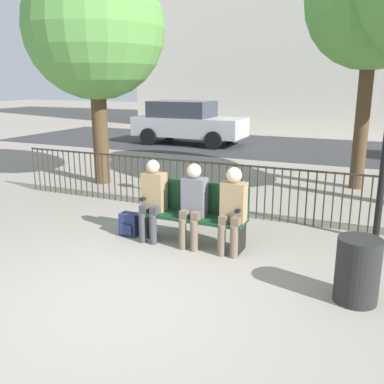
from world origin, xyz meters
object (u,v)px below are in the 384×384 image
Objects in this scene: tree_2 at (374,1)px; parked_car_0 at (187,122)px; backpack at (130,225)px; park_bench at (194,211)px; seated_person_2 at (233,206)px; trash_bin at (357,270)px; seated_person_1 at (193,201)px; tree_1 at (95,30)px; seated_person_0 at (153,196)px.

tree_2 is 1.27× the size of parked_car_0.
parked_car_0 is at bearing 109.42° from backpack.
tree_2 reaches higher than parked_car_0.
seated_person_2 is (0.63, -0.13, 0.20)m from park_bench.
backpack is 3.46m from trash_bin.
seated_person_1 is 2.43m from trash_bin.
seated_person_0 is at bearing -43.77° from tree_1.
parked_car_0 is (-5.03, 9.50, 0.16)m from seated_person_2.
seated_person_2 is at bearing 155.62° from trash_bin.
backpack is at bearing -48.23° from tree_1.
tree_1 is 5.88m from tree_2.
trash_bin is at bearing -18.55° from seated_person_1.
seated_person_2 is at bearing -105.98° from tree_2.
seated_person_2 is at bearing -0.02° from seated_person_1.
tree_2 is at bearing -36.85° from parked_car_0.
seated_person_2 is (0.59, -0.00, 0.00)m from seated_person_1.
seated_person_0 is 0.25× the size of tree_1.
trash_bin is (3.37, -0.77, 0.19)m from backpack.
seated_person_1 is 0.24× the size of tree_1.
tree_2 reaches higher than seated_person_1.
tree_2 reaches higher than trash_bin.
tree_2 is 6.55m from trash_bin.
seated_person_0 is at bearing 179.98° from seated_person_2.
trash_bin is (2.95, -0.77, -0.32)m from seated_person_0.
backpack is at bearing -122.72° from tree_2.
backpack is 4.99m from tree_1.
seated_person_0 is 0.66m from backpack.
parked_car_0 is at bearing 123.20° from trash_bin.
seated_person_2 is 5.75m from tree_1.
parked_car_0 reaches higher than park_bench.
tree_2 reaches higher than seated_person_2.
parked_car_0 reaches higher than backpack.
tree_1 is 6.87× the size of trash_bin.
parked_car_0 is at bearing 115.03° from seated_person_1.
backpack is at bearing 179.89° from seated_person_0.
tree_1 is (-2.51, 2.82, 3.26)m from backpack.
park_bench is 1.30× the size of seated_person_0.
seated_person_0 is 0.29× the size of parked_car_0.
tree_2 reaches higher than seated_person_0.
seated_person_1 is at bearing -0.06° from backpack.
seated_person_2 is at bearing -33.88° from tree_1.
park_bench is 0.24m from seated_person_1.
seated_person_0 is 1.01× the size of seated_person_2.
parked_car_0 is (-4.44, 9.50, 0.16)m from seated_person_1.
seated_person_1 is at bearing -38.03° from tree_1.
seated_person_0 reaches higher than backpack.
seated_person_1 is at bearing -64.97° from parked_car_0.
seated_person_0 is 3.45× the size of backpack.
seated_person_0 is 6.29m from tree_2.
tree_2 is at bearing 57.28° from backpack.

